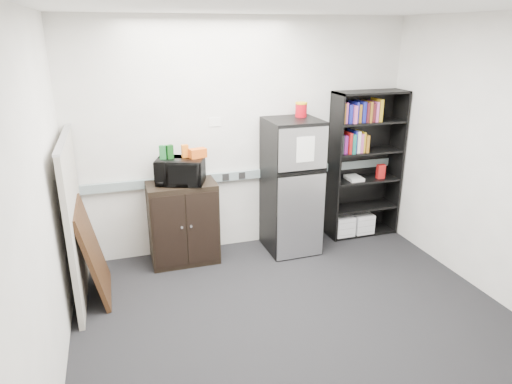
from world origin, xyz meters
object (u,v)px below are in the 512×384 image
cubicle_partition (74,220)px  cabinet (183,222)px  microwave (180,171)px  refrigerator (292,187)px  bookshelf (364,162)px

cubicle_partition → cabinet: (1.09, 0.42, -0.34)m
cabinet → microwave: microwave is taller
cabinet → refrigerator: (1.29, -0.08, 0.32)m
microwave → refrigerator: (1.29, -0.06, -0.29)m
cubicle_partition → refrigerator: size_ratio=1.02×
cabinet → microwave: (0.00, -0.02, 0.61)m
bookshelf → microwave: bearing=-178.0°
bookshelf → cubicle_partition: bearing=-171.9°
cubicle_partition → bookshelf: bearing=8.1°
cubicle_partition → cabinet: bearing=21.0°
refrigerator → cubicle_partition: bearing=-172.8°
cubicle_partition → cabinet: cubicle_partition is taller
cubicle_partition → microwave: (1.09, 0.40, 0.27)m
cabinet → refrigerator: 1.33m
bookshelf → cabinet: bearing=-178.4°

